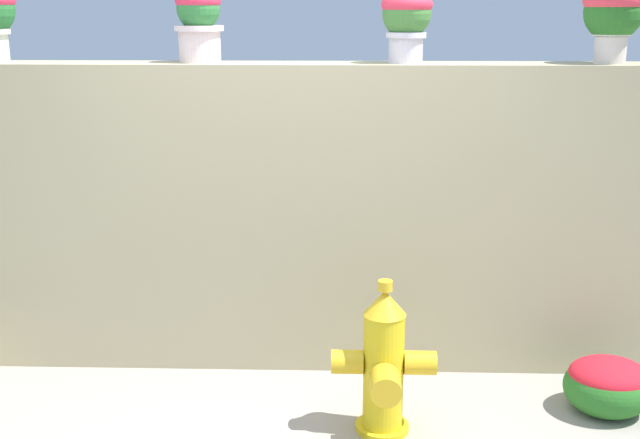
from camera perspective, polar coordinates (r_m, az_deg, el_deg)
The scene contains 6 objects.
stone_wall at distance 4.60m, azimuth -1.72°, elevation 0.14°, with size 6.33×0.35×1.78m, color tan.
potted_plant_2 at distance 4.53m, azimuth -8.77°, elevation 14.16°, with size 0.27×0.27×0.41m.
potted_plant_3 at distance 4.44m, azimuth 6.29°, elevation 14.37°, with size 0.28×0.28×0.40m.
potted_plant_4 at distance 4.66m, azimuth 20.49°, elevation 13.91°, with size 0.33×0.33×0.43m.
fire_hydrant at distance 3.98m, azimuth 4.63°, elevation -10.54°, with size 0.52×0.41×0.80m.
flower_bush_left at distance 4.50m, azimuth 20.13°, elevation -11.09°, with size 0.46×0.42×0.31m.
Camera 1 is at (0.27, -3.17, 2.08)m, focal length 44.21 mm.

